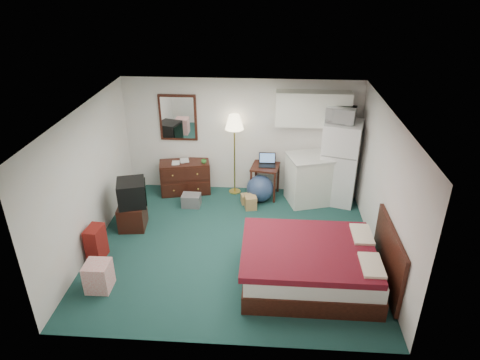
# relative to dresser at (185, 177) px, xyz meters

# --- Properties ---
(floor) EXTENTS (5.00, 4.50, 0.01)m
(floor) POSITION_rel_dresser_xyz_m (1.23, -1.98, -0.36)
(floor) COLOR #102B29
(floor) RESTS_ON ground
(ceiling) EXTENTS (5.00, 4.50, 0.01)m
(ceiling) POSITION_rel_dresser_xyz_m (1.23, -1.98, 2.14)
(ceiling) COLOR white
(ceiling) RESTS_ON walls
(walls) EXTENTS (5.01, 4.51, 2.50)m
(walls) POSITION_rel_dresser_xyz_m (1.23, -1.98, 0.89)
(walls) COLOR white
(walls) RESTS_ON floor
(mirror) EXTENTS (0.80, 0.06, 1.00)m
(mirror) POSITION_rel_dresser_xyz_m (-0.12, 0.24, 1.29)
(mirror) COLOR white
(mirror) RESTS_ON walls
(upper_cabinets) EXTENTS (1.50, 0.35, 0.70)m
(upper_cabinets) POSITION_rel_dresser_xyz_m (2.68, 0.10, 1.59)
(upper_cabinets) COLOR white
(upper_cabinets) RESTS_ON walls
(headboard) EXTENTS (0.06, 1.56, 1.00)m
(headboard) POSITION_rel_dresser_xyz_m (3.69, -2.88, 0.19)
(headboard) COLOR black
(headboard) RESTS_ON walls
(dresser) EXTENTS (1.15, 0.70, 0.73)m
(dresser) POSITION_rel_dresser_xyz_m (0.00, 0.00, 0.00)
(dresser) COLOR black
(dresser) RESTS_ON floor
(floor_lamp) EXTENTS (0.48, 0.48, 1.79)m
(floor_lamp) POSITION_rel_dresser_xyz_m (1.09, 0.07, 0.53)
(floor_lamp) COLOR #D9B94F
(floor_lamp) RESTS_ON floor
(desk) EXTENTS (0.65, 0.65, 0.72)m
(desk) POSITION_rel_dresser_xyz_m (1.75, -0.05, -0.01)
(desk) COLOR black
(desk) RESTS_ON floor
(exercise_ball) EXTENTS (0.60, 0.60, 0.58)m
(exercise_ball) POSITION_rel_dresser_xyz_m (1.66, -0.27, -0.08)
(exercise_ball) COLOR navy
(exercise_ball) RESTS_ON floor
(kitchen_counter) EXTENTS (1.09, 0.94, 1.02)m
(kitchen_counter) POSITION_rel_dresser_xyz_m (2.72, -0.22, 0.14)
(kitchen_counter) COLOR white
(kitchen_counter) RESTS_ON floor
(fridge) EXTENTS (0.89, 0.89, 1.76)m
(fridge) POSITION_rel_dresser_xyz_m (3.30, -0.14, 0.51)
(fridge) COLOR white
(fridge) RESTS_ON floor
(bed) EXTENTS (2.07, 1.62, 0.66)m
(bed) POSITION_rel_dresser_xyz_m (2.51, -2.88, -0.03)
(bed) COLOR #61060D
(bed) RESTS_ON floor
(tv_stand) EXTENTS (0.54, 0.58, 0.49)m
(tv_stand) POSITION_rel_dresser_xyz_m (-0.75, -1.49, -0.12)
(tv_stand) COLOR black
(tv_stand) RESTS_ON floor
(suitcase) EXTENTS (0.27, 0.40, 0.62)m
(suitcase) POSITION_rel_dresser_xyz_m (-1.08, -2.49, -0.06)
(suitcase) COLOR maroon
(suitcase) RESTS_ON floor
(retail_box) EXTENTS (0.38, 0.38, 0.47)m
(retail_box) POSITION_rel_dresser_xyz_m (-0.77, -3.25, -0.13)
(retail_box) COLOR white
(retail_box) RESTS_ON floor
(file_bin) EXTENTS (0.39, 0.30, 0.27)m
(file_bin) POSITION_rel_dresser_xyz_m (0.23, -0.62, -0.23)
(file_bin) COLOR slate
(file_bin) RESTS_ON floor
(cardboard_box_a) EXTENTS (0.28, 0.25, 0.20)m
(cardboard_box_a) POSITION_rel_dresser_xyz_m (1.38, -0.41, -0.26)
(cardboard_box_a) COLOR olive
(cardboard_box_a) RESTS_ON floor
(cardboard_box_b) EXTENTS (0.28, 0.32, 0.28)m
(cardboard_box_b) POSITION_rel_dresser_xyz_m (1.47, -0.61, -0.23)
(cardboard_box_b) COLOR olive
(cardboard_box_b) RESTS_ON floor
(laptop) EXTENTS (0.36, 0.29, 0.24)m
(laptop) POSITION_rel_dresser_xyz_m (1.79, -0.05, 0.47)
(laptop) COLOR black
(laptop) RESTS_ON desk
(crt_tv) EXTENTS (0.66, 0.68, 0.48)m
(crt_tv) POSITION_rel_dresser_xyz_m (-0.73, -1.44, 0.36)
(crt_tv) COLOR black
(crt_tv) RESTS_ON tv_stand
(microwave) EXTENTS (0.63, 0.46, 0.38)m
(microwave) POSITION_rel_dresser_xyz_m (3.21, -0.12, 1.59)
(microwave) COLOR white
(microwave) RESTS_ON fridge
(book_a) EXTENTS (0.17, 0.04, 0.23)m
(book_a) POSITION_rel_dresser_xyz_m (-0.25, -0.09, 0.48)
(book_a) COLOR olive
(book_a) RESTS_ON dresser
(book_b) EXTENTS (0.19, 0.07, 0.25)m
(book_b) POSITION_rel_dresser_xyz_m (-0.10, 0.03, 0.49)
(book_b) COLOR olive
(book_b) RESTS_ON dresser
(mug) EXTENTS (0.12, 0.10, 0.11)m
(mug) POSITION_rel_dresser_xyz_m (0.43, -0.04, 0.42)
(mug) COLOR #3E8938
(mug) RESTS_ON dresser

